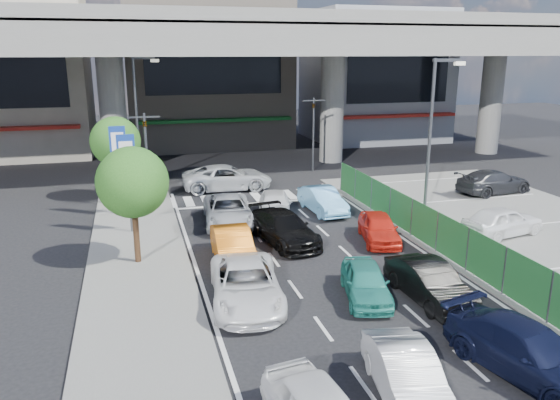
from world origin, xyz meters
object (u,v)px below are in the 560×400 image
object	(u,v)px
hatch_black_mid_right	(430,283)
parked_sedan_white	(503,221)
signboard_near	(127,170)
wagon_silver_front_left	(228,211)
taxi_orange_left	(233,246)
traffic_light_left	(146,137)
crossing_wagon_silver	(227,178)
tree_near	(133,183)
sedan_black_mid	(284,228)
kei_truck_front_right	(323,200)
traffic_cone	(419,217)
taxi_teal_mid	(366,282)
parked_sedan_dgrey	(494,182)
traffic_light_right	(314,116)
signboard_far	(119,158)
minivan_navy_back	(528,351)
street_lamp_right	(434,127)
sedan_white_front_mid	(275,205)
hatch_white_back_mid	(407,376)
sedan_white_mid_left	(246,284)
taxi_orange_right	(379,228)
street_lamp_left	(139,110)
tree_far	(115,142)

from	to	relation	value
hatch_black_mid_right	parked_sedan_white	world-z (taller)	parked_sedan_white
signboard_near	parked_sedan_white	bearing A→B (deg)	-16.70
wagon_silver_front_left	taxi_orange_left	bearing A→B (deg)	-92.75
signboard_near	traffic_light_left	bearing A→B (deg)	75.98
taxi_orange_left	crossing_wagon_silver	distance (m)	12.12
tree_near	parked_sedan_white	distance (m)	16.56
sedan_black_mid	kei_truck_front_right	size ratio (longest dim) A/B	1.16
signboard_near	traffic_cone	size ratio (longest dim) A/B	6.17
taxi_teal_mid	wagon_silver_front_left	world-z (taller)	wagon_silver_front_left
parked_sedan_dgrey	traffic_light_right	bearing A→B (deg)	33.49
signboard_near	parked_sedan_dgrey	distance (m)	21.27
taxi_orange_left	parked_sedan_dgrey	size ratio (longest dim) A/B	0.87
signboard_far	crossing_wagon_silver	bearing A→B (deg)	33.89
parked_sedan_white	taxi_teal_mid	bearing A→B (deg)	104.89
sedan_black_mid	parked_sedan_dgrey	distance (m)	15.31
minivan_navy_back	hatch_black_mid_right	bearing A→B (deg)	77.65
traffic_light_left	hatch_black_mid_right	size ratio (longest dim) A/B	1.27
street_lamp_right	sedan_white_front_mid	distance (m)	8.73
hatch_white_back_mid	minivan_navy_back	size ratio (longest dim) A/B	0.82
traffic_light_right	taxi_orange_left	size ratio (longest dim) A/B	1.24
sedan_white_mid_left	minivan_navy_back	bearing A→B (deg)	-37.58
taxi_orange_left	parked_sedan_white	bearing A→B (deg)	1.70
taxi_orange_right	parked_sedan_white	size ratio (longest dim) A/B	0.91
sedan_white_front_mid	traffic_cone	world-z (taller)	sedan_white_front_mid
street_lamp_left	tree_far	size ratio (longest dim) A/B	1.67
hatch_white_back_mid	sedan_white_front_mid	world-z (taller)	sedan_white_front_mid
tree_near	signboard_far	bearing A→B (deg)	94.90
traffic_light_right	taxi_orange_right	world-z (taller)	traffic_light_right
wagon_silver_front_left	crossing_wagon_silver	size ratio (longest dim) A/B	0.90
signboard_near	hatch_black_mid_right	xyz separation A→B (m)	(9.76, -10.10, -2.39)
tree_far	traffic_light_left	bearing A→B (deg)	-57.38
taxi_teal_mid	sedan_black_mid	size ratio (longest dim) A/B	0.77
traffic_light_right	tree_far	world-z (taller)	traffic_light_right
street_lamp_right	tree_near	size ratio (longest dim) A/B	1.67
hatch_white_back_mid	sedan_white_front_mid	size ratio (longest dim) A/B	0.96
taxi_orange_left	traffic_light_right	bearing A→B (deg)	63.45
sedan_white_mid_left	kei_truck_front_right	distance (m)	11.41
parked_sedan_white	signboard_far	bearing A→B (deg)	53.17
traffic_light_left	taxi_orange_left	size ratio (longest dim) A/B	1.24
signboard_near	traffic_cone	xyz separation A→B (m)	(13.68, -2.44, -2.62)
signboard_far	wagon_silver_front_left	size ratio (longest dim) A/B	0.95
tree_near	traffic_cone	size ratio (longest dim) A/B	6.30
wagon_silver_front_left	parked_sedan_dgrey	distance (m)	16.50
street_lamp_left	taxi_teal_mid	xyz separation A→B (m)	(6.87, -19.34, -4.15)
tree_far	hatch_white_back_mid	distance (m)	22.66
parked_sedan_white	street_lamp_right	bearing A→B (deg)	24.25
wagon_silver_front_left	traffic_cone	size ratio (longest dim) A/B	6.52
sedan_white_front_mid	hatch_white_back_mid	bearing A→B (deg)	-79.33
tree_near	sedan_black_mid	bearing A→B (deg)	8.09
street_lamp_left	parked_sedan_white	world-z (taller)	street_lamp_left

